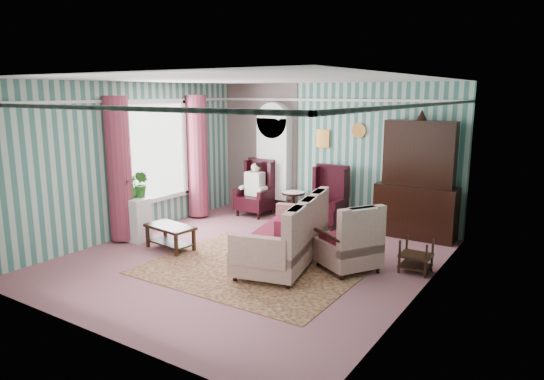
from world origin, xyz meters
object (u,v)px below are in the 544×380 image
Objects in this scene: plant_stand at (134,219)px; coffee_table at (170,237)px; round_side_table at (293,206)px; wingback_right at (326,197)px; bookcase at (274,165)px; dresser_hutch at (417,176)px; wingback_left at (255,188)px; seated_woman at (255,189)px; floral_armchair at (348,238)px; sofa at (283,233)px; nest_table at (416,255)px.

coffee_table is (0.93, -0.02, -0.18)m from plant_stand.
wingback_right is at bearing -10.01° from round_side_table.
bookcase is 3.25m from dresser_hutch.
wingback_left is 1.06× the size of seated_woman.
coffee_table is at bearing -120.32° from wingback_right.
coffee_table is (-0.77, -2.92, -0.08)m from round_side_table.
floral_armchair is (3.95, 0.74, 0.11)m from plant_stand.
floral_armchair reaches higher than plant_stand.
seated_woman is at bearing 73.78° from plant_stand.
dresser_hutch reaches higher than sofa.
nest_table is at bearing -81.57° from sofa.
wingback_right is at bearing 0.00° from seated_woman.
sofa is at bearing 8.58° from plant_stand.
sofa is 2.10m from coffee_table.
dresser_hutch is 4.64m from coffee_table.
dresser_hutch is at bearing 35.08° from plant_stand.
wingback_left is 1.38× the size of coffee_table.
wingback_left reaches higher than seated_woman.
nest_table is (4.07, -1.55, -0.35)m from wingback_left.
wingback_left is 2.31× the size of nest_table.
plant_stand is at bearing -132.84° from wingback_right.
wingback_right is 1.23× the size of floral_armchair.
sofa is at bearing 137.72° from floral_armchair.
seated_woman reaches higher than sofa.
sofa is at bearing -80.13° from wingback_right.
dresser_hutch is 2.75m from round_side_table.
round_side_table is at bearing 75.21° from coffee_table.
sofa is (0.40, -2.30, -0.12)m from wingback_right.
nest_table is at bearing -33.75° from wingback_right.
floral_armchair is (-0.35, -2.28, -0.67)m from dresser_hutch.
dresser_hutch is at bearing 42.07° from coffee_table.
round_side_table is 3.36m from plant_stand.
dresser_hutch is at bearing 4.41° from seated_woman.
floral_armchair is at bearing -32.54° from wingback_left.
dresser_hutch is 3.93× the size of round_side_table.
bookcase is 2.47× the size of coffee_table.
plant_stand is (-0.80, -2.75, -0.19)m from seated_woman.
round_side_table is at bearing 13.96° from sofa.
wingback_right is at bearing 66.25° from floral_armchair.
bookcase is 3.36m from sofa.
seated_woman is 2.87m from plant_stand.
wingback_left is at bearing 88.83° from floral_armchair.
round_side_table is at bearing 9.46° from wingback_left.
sofa reaches higher than plant_stand.
wingback_left is at bearing 29.98° from sofa.
nest_table is 0.53× the size of floral_armchair.
wingback_right is (1.75, 0.00, 0.00)m from wingback_left.
nest_table is at bearing -31.95° from floral_armchair.
bookcase is at bearing 57.34° from seated_woman.
plant_stand is at bearing -106.22° from wingback_left.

